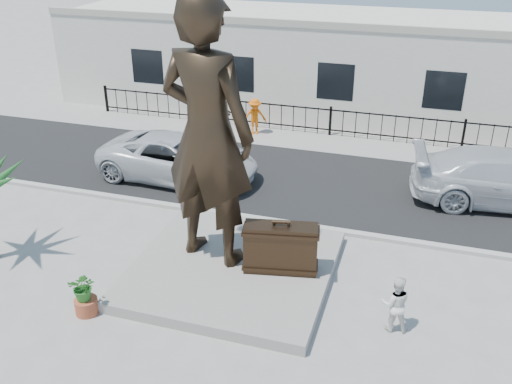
# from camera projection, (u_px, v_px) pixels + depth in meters

# --- Properties ---
(ground) EXTENTS (100.00, 100.00, 0.00)m
(ground) POSITION_uv_depth(u_px,v_px,m) (232.00, 310.00, 14.03)
(ground) COLOR #9E9991
(ground) RESTS_ON ground
(street) EXTENTS (40.00, 7.00, 0.01)m
(street) POSITION_uv_depth(u_px,v_px,m) (305.00, 179.00, 20.88)
(street) COLOR black
(street) RESTS_ON ground
(curb) EXTENTS (40.00, 0.25, 0.12)m
(curb) POSITION_uv_depth(u_px,v_px,m) (280.00, 222.00, 17.86)
(curb) COLOR #A5A399
(curb) RESTS_ON ground
(far_sidewalk) EXTENTS (40.00, 2.50, 0.02)m
(far_sidewalk) POSITION_uv_depth(u_px,v_px,m) (326.00, 141.00, 24.30)
(far_sidewalk) COLOR #9E9991
(far_sidewalk) RESTS_ON ground
(plinth) EXTENTS (5.20, 5.20, 0.30)m
(plinth) POSITION_uv_depth(u_px,v_px,m) (233.00, 269.00, 15.38)
(plinth) COLOR gray
(plinth) RESTS_ON ground
(fence) EXTENTS (22.00, 0.10, 1.20)m
(fence) POSITION_uv_depth(u_px,v_px,m) (330.00, 122.00, 24.72)
(fence) COLOR black
(fence) RESTS_ON ground
(building) EXTENTS (28.00, 7.00, 4.40)m
(building) POSITION_uv_depth(u_px,v_px,m) (348.00, 63.00, 27.61)
(building) COLOR silver
(building) RESTS_ON ground
(statue) EXTENTS (2.85, 2.16, 7.05)m
(statue) POSITION_uv_depth(u_px,v_px,m) (207.00, 134.00, 14.22)
(statue) COLOR black
(statue) RESTS_ON plinth
(suitcase) EXTENTS (1.97, 0.95, 1.33)m
(suitcase) POSITION_uv_depth(u_px,v_px,m) (281.00, 248.00, 14.79)
(suitcase) COLOR black
(suitcase) RESTS_ON plinth
(tourist) EXTENTS (0.78, 0.65, 1.43)m
(tourist) POSITION_uv_depth(u_px,v_px,m) (395.00, 304.00, 13.09)
(tourist) COLOR white
(tourist) RESTS_ON ground
(car_white) EXTENTS (5.93, 2.98, 1.61)m
(car_white) POSITION_uv_depth(u_px,v_px,m) (178.00, 158.00, 20.58)
(car_white) COLOR silver
(car_white) RESTS_ON street
(car_silver) EXTENTS (6.44, 3.27, 1.79)m
(car_silver) POSITION_uv_depth(u_px,v_px,m) (507.00, 179.00, 18.77)
(car_silver) COLOR silver
(car_silver) RESTS_ON street
(worker) EXTENTS (1.18, 1.02, 1.59)m
(worker) POSITION_uv_depth(u_px,v_px,m) (255.00, 116.00, 24.76)
(worker) COLOR orange
(worker) RESTS_ON far_sidewalk
(planter) EXTENTS (0.56, 0.56, 0.40)m
(planter) POSITION_uv_depth(u_px,v_px,m) (87.00, 306.00, 13.85)
(planter) COLOR #A1482A
(planter) RESTS_ON ground
(shrub) EXTENTS (0.77, 0.70, 0.73)m
(shrub) POSITION_uv_depth(u_px,v_px,m) (83.00, 287.00, 13.60)
(shrub) COLOR #286922
(shrub) RESTS_ON planter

